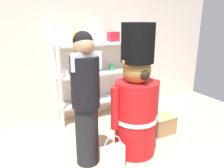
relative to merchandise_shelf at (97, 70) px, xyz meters
name	(u,v)px	position (x,y,z in m)	size (l,w,h in m)	color
back_wall	(62,46)	(-0.54, 0.22, 0.42)	(6.40, 0.12, 2.60)	silver
merchandise_shelf	(97,70)	(0.00, 0.00, 0.00)	(1.48, 0.35, 1.71)	white
teddy_bear_guard	(136,101)	(-0.04, -1.27, -0.14)	(0.72, 0.57, 1.71)	red
person_shopper	(86,98)	(-0.69, -1.18, -0.01)	(0.35, 0.33, 1.63)	black
shopping_bag	(113,157)	(-0.48, -1.46, -0.71)	(0.29, 0.11, 0.45)	silver
display_crate	(163,125)	(0.63, -1.06, -0.74)	(0.38, 0.26, 0.28)	#9E7A51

